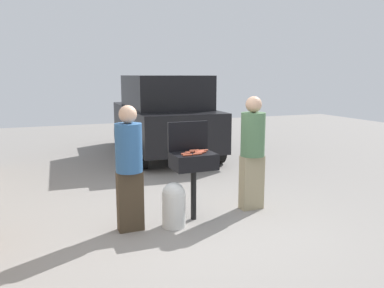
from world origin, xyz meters
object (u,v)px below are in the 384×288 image
(hot_dog_8, at_px, (199,151))
(person_left, at_px, (129,164))
(person_right, at_px, (252,149))
(hot_dog_5, at_px, (194,151))
(hot_dog_9, at_px, (188,155))
(bbq_grill, at_px, (194,164))
(parked_minivan, at_px, (163,115))
(hot_dog_4, at_px, (194,150))
(hot_dog_10, at_px, (190,152))
(hot_dog_7, at_px, (202,152))
(hot_dog_3, at_px, (199,152))
(propane_tank, at_px, (174,204))
(hot_dog_1, at_px, (197,154))
(hot_dog_6, at_px, (186,154))
(hot_dog_2, at_px, (204,150))
(hot_dog_0, at_px, (199,153))

(hot_dog_8, bearing_deg, person_left, -174.89)
(person_right, bearing_deg, hot_dog_5, 9.39)
(hot_dog_9, height_order, person_right, person_right)
(bbq_grill, height_order, person_right, person_right)
(parked_minivan, bearing_deg, bbq_grill, 80.21)
(hot_dog_9, bearing_deg, parked_minivan, 76.21)
(bbq_grill, xyz_separation_m, person_right, (1.00, 0.10, 0.12))
(hot_dog_4, xyz_separation_m, hot_dog_10, (-0.11, -0.09, 0.00))
(hot_dog_5, bearing_deg, hot_dog_8, -47.57)
(hot_dog_7, distance_m, hot_dog_9, 0.29)
(hot_dog_3, height_order, propane_tank, hot_dog_3)
(hot_dog_3, xyz_separation_m, person_left, (-1.01, -0.06, -0.07))
(bbq_grill, distance_m, person_left, 0.93)
(hot_dog_1, xyz_separation_m, person_right, (0.99, 0.23, -0.04))
(hot_dog_6, relative_size, person_right, 0.08)
(hot_dog_4, height_order, hot_dog_7, same)
(hot_dog_2, relative_size, person_left, 0.08)
(hot_dog_1, height_order, hot_dog_6, same)
(hot_dog_3, distance_m, parked_minivan, 4.76)
(hot_dog_0, height_order, hot_dog_5, same)
(hot_dog_0, distance_m, hot_dog_6, 0.20)
(parked_minivan, bearing_deg, hot_dog_7, 81.58)
(hot_dog_3, bearing_deg, bbq_grill, -176.39)
(bbq_grill, xyz_separation_m, hot_dog_4, (0.07, 0.14, 0.16))
(person_left, distance_m, person_right, 1.93)
(hot_dog_0, xyz_separation_m, hot_dog_4, (0.01, 0.19, 0.00))
(hot_dog_1, distance_m, hot_dog_8, 0.19)
(parked_minivan, bearing_deg, hot_dog_3, 81.26)
(hot_dog_10, relative_size, parked_minivan, 0.03)
(hot_dog_2, height_order, hot_dog_7, same)
(bbq_grill, xyz_separation_m, hot_dog_2, (0.19, 0.08, 0.16))
(bbq_grill, distance_m, hot_dog_8, 0.19)
(hot_dog_2, distance_m, hot_dog_10, 0.23)
(hot_dog_0, xyz_separation_m, hot_dog_7, (0.05, 0.03, 0.00))
(hot_dog_10, height_order, propane_tank, hot_dog_10)
(hot_dog_4, bearing_deg, hot_dog_1, -103.21)
(hot_dog_9, height_order, parked_minivan, parked_minivan)
(hot_dog_0, height_order, hot_dog_7, same)
(bbq_grill, bearing_deg, hot_dog_3, 3.61)
(hot_dog_0, xyz_separation_m, person_right, (0.94, 0.16, -0.04))
(hot_dog_8, xyz_separation_m, person_right, (0.90, 0.06, -0.04))
(hot_dog_3, bearing_deg, hot_dog_6, -167.47)
(hot_dog_6, relative_size, propane_tank, 0.21)
(hot_dog_9, bearing_deg, hot_dog_10, 61.12)
(hot_dog_6, relative_size, hot_dog_10, 1.00)
(hot_dog_7, distance_m, hot_dog_10, 0.17)
(person_right, xyz_separation_m, parked_minivan, (0.04, 4.57, 0.09))
(hot_dog_4, height_order, propane_tank, hot_dog_4)
(hot_dog_2, xyz_separation_m, hot_dog_6, (-0.32, -0.13, 0.00))
(propane_tank, bearing_deg, hot_dog_1, 5.03)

